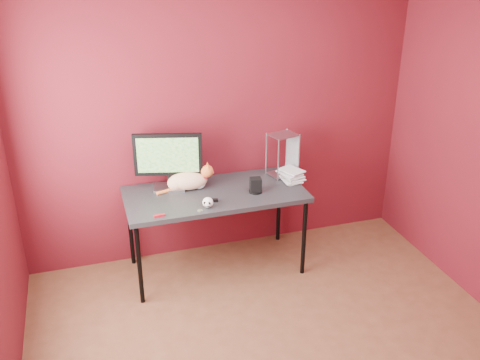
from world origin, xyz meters
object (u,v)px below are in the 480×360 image
object	(u,v)px
desk	(215,198)
book_stack	(286,125)
skull_mug	(208,202)
speaker	(256,186)
cat	(188,180)
monitor	(168,158)

from	to	relation	value
desk	book_stack	size ratio (longest dim) A/B	1.45
skull_mug	speaker	world-z (taller)	speaker
cat	speaker	size ratio (longest dim) A/B	3.86
monitor	skull_mug	distance (m)	0.54
monitor	speaker	size ratio (longest dim) A/B	4.36
monitor	cat	world-z (taller)	monitor
cat	speaker	distance (m)	0.57
book_stack	cat	bearing A→B (deg)	173.66
speaker	cat	bearing A→B (deg)	164.41
skull_mug	cat	bearing A→B (deg)	124.98
skull_mug	monitor	bearing A→B (deg)	140.88
cat	book_stack	bearing A→B (deg)	3.03
cat	speaker	bearing A→B (deg)	-14.26
desk	speaker	world-z (taller)	speaker
desk	book_stack	bearing A→B (deg)	3.18
desk	skull_mug	distance (m)	0.29
skull_mug	speaker	distance (m)	0.47
desk	skull_mug	bearing A→B (deg)	-116.20
skull_mug	speaker	size ratio (longest dim) A/B	0.73
cat	monitor	bearing A→B (deg)	167.15
cat	book_stack	distance (m)	0.94
cat	skull_mug	world-z (taller)	cat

